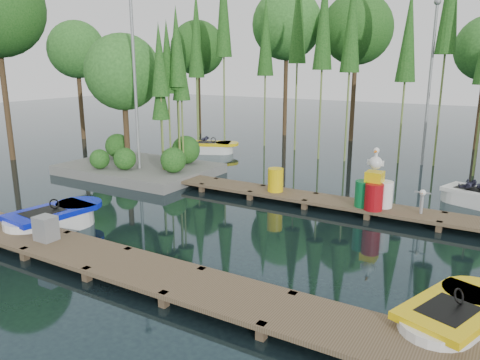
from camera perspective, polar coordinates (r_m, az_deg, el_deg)
The scene contains 15 objects.
ground_plane at distance 14.48m, azimuth -2.72°, elevation -4.39°, with size 90.00×90.00×0.00m, color #1A2B31.
near_dock at distance 11.18m, azimuth -15.77°, elevation -9.40°, with size 18.00×1.50×0.50m.
far_dock at distance 16.02m, azimuth 5.22°, elevation -1.74°, with size 15.00×1.20×0.50m.
island at distance 20.30m, azimuth -12.70°, elevation 9.82°, with size 6.20×4.20×6.75m.
tree_screen at distance 24.08m, azimuth 7.54°, elevation 17.65°, with size 34.42×18.53×10.31m.
lamp_island at distance 19.13m, azimuth -12.76°, elevation 12.80°, with size 0.30×0.30×7.25m.
lamp_rear at distance 22.70m, azimuth 22.25°, elevation 12.28°, with size 0.30×0.30×7.25m.
boat_blue at distance 14.22m, azimuth -21.87°, elevation -4.60°, with size 1.61×2.99×0.96m.
boat_yellow_near at distance 9.24m, azimuth 24.59°, elevation -15.28°, with size 2.02×2.91×0.90m.
boat_yellow_far at distance 24.49m, azimuth -3.51°, elevation 3.97°, with size 2.91×2.18×1.33m.
boat_white_far at distance 17.33m, azimuth 26.96°, elevation -1.91°, with size 2.75×1.88×1.19m.
utility_cabinet at distance 12.61m, azimuth -22.60°, elevation -5.45°, with size 0.50×0.42×0.61m, color gray.
yellow_barrel at distance 16.01m, azimuth 4.35°, elevation 0.02°, with size 0.53×0.53×0.80m, color yellow.
drum_cluster at distance 14.69m, azimuth 16.03°, elevation -1.23°, with size 1.07×0.98×1.85m.
seagull_post at distance 14.58m, azimuth 21.34°, elevation -2.00°, with size 0.45×0.25×0.73m.
Camera 1 is at (7.63, -11.41, 4.60)m, focal length 35.00 mm.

